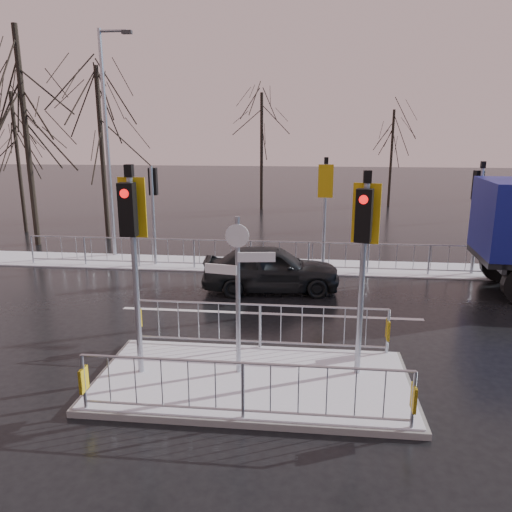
# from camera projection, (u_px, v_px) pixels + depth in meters

# --- Properties ---
(ground) EXTENTS (120.00, 120.00, 0.00)m
(ground) POSITION_uv_depth(u_px,v_px,m) (253.00, 384.00, 9.58)
(ground) COLOR black
(ground) RESTS_ON ground
(snow_verge) EXTENTS (30.00, 2.00, 0.04)m
(snow_verge) POSITION_uv_depth(u_px,v_px,m) (280.00, 266.00, 17.86)
(snow_verge) COLOR white
(snow_verge) RESTS_ON ground
(lane_markings) EXTENTS (8.00, 11.38, 0.01)m
(lane_markings) POSITION_uv_depth(u_px,v_px,m) (251.00, 393.00, 9.25)
(lane_markings) COLOR silver
(lane_markings) RESTS_ON ground
(traffic_island) EXTENTS (6.00, 3.04, 4.15)m
(traffic_island) POSITION_uv_depth(u_px,v_px,m) (252.00, 365.00, 9.49)
(traffic_island) COLOR slate
(traffic_island) RESTS_ON ground
(far_kerb_fixtures) EXTENTS (18.00, 0.65, 3.83)m
(far_kerb_fixtures) POSITION_uv_depth(u_px,v_px,m) (288.00, 242.00, 17.09)
(far_kerb_fixtures) COLOR #999EA7
(far_kerb_fixtures) RESTS_ON ground
(car_far_lane) EXTENTS (4.24, 2.03, 1.40)m
(car_far_lane) POSITION_uv_depth(u_px,v_px,m) (271.00, 268.00, 15.02)
(car_far_lane) COLOR black
(car_far_lane) RESTS_ON ground
(tree_near_a) EXTENTS (4.75, 4.75, 8.97)m
(tree_near_a) POSITION_uv_depth(u_px,v_px,m) (22.00, 95.00, 19.79)
(tree_near_a) COLOR black
(tree_near_a) RESTS_ON ground
(tree_near_b) EXTENTS (4.00, 4.00, 7.55)m
(tree_near_b) POSITION_uv_depth(u_px,v_px,m) (100.00, 120.00, 21.21)
(tree_near_b) COLOR black
(tree_near_b) RESTS_ON ground
(tree_near_c) EXTENTS (3.50, 3.50, 6.61)m
(tree_near_c) POSITION_uv_depth(u_px,v_px,m) (15.00, 135.00, 22.80)
(tree_near_c) COLOR black
(tree_near_c) RESTS_ON ground
(tree_far_a) EXTENTS (3.75, 3.75, 7.08)m
(tree_far_a) POSITION_uv_depth(u_px,v_px,m) (262.00, 129.00, 29.81)
(tree_far_a) COLOR black
(tree_far_a) RESTS_ON ground
(tree_far_b) EXTENTS (3.25, 3.25, 6.14)m
(tree_far_b) POSITION_uv_depth(u_px,v_px,m) (392.00, 139.00, 31.05)
(tree_far_b) COLOR black
(tree_far_b) RESTS_ON ground
(street_lamp_left) EXTENTS (1.25, 0.18, 8.20)m
(street_lamp_left) POSITION_uv_depth(u_px,v_px,m) (109.00, 137.00, 18.31)
(street_lamp_left) COLOR #999EA7
(street_lamp_left) RESTS_ON ground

